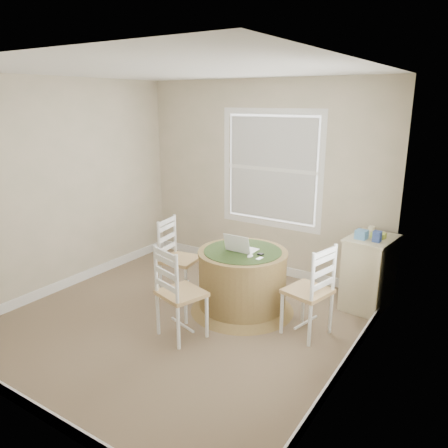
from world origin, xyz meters
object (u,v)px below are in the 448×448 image
Objects in this scene: chair_right at (308,291)px; corner_chest at (369,272)px; round_table at (242,278)px; laptop at (241,248)px; chair_near at (182,293)px; chair_left at (180,259)px.

chair_right reaches higher than corner_chest.
chair_right is at bearing -2.37° from round_table.
corner_chest is (1.19, 0.87, -0.32)m from laptop.
chair_near is at bearing -41.66° from chair_right.
chair_right is 3.04× the size of laptop.
chair_near is at bearing -149.57° from chair_left.
round_table is 1.24× the size of chair_near.
chair_left is at bearing -77.26° from chair_right.
chair_left is 1.64m from chair_right.
round_table is at bearing -88.07° from chair_near.
corner_chest is at bearing 172.96° from chair_right.
chair_near is at bearing 76.03° from laptop.
corner_chest is (2.00, 0.95, -0.05)m from chair_left.
chair_left reaches higher than corner_chest.
chair_near reaches higher than laptop.
chair_left is (-0.83, -0.08, 0.08)m from round_table.
chair_near reaches higher than round_table.
round_table is at bearing -137.29° from corner_chest.
chair_right is at bearing -99.21° from chair_left.
round_table is 0.83m from chair_left.
chair_near is 3.04× the size of laptop.
chair_near is 1.12× the size of corner_chest.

